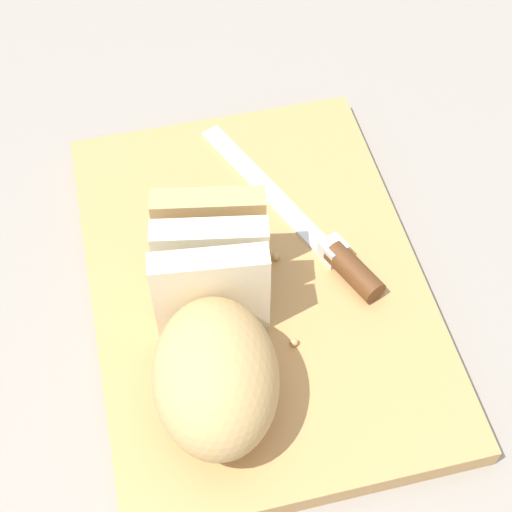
% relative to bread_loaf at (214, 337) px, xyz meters
% --- Properties ---
extents(ground_plane, '(3.00, 3.00, 0.00)m').
position_rel_bread_loaf_xyz_m(ground_plane, '(0.08, -0.05, -0.07)').
color(ground_plane, gray).
extents(cutting_board, '(0.41, 0.30, 0.02)m').
position_rel_bread_loaf_xyz_m(cutting_board, '(0.08, -0.05, -0.06)').
color(cutting_board, tan).
rests_on(cutting_board, ground_plane).
extents(bread_loaf, '(0.22, 0.12, 0.09)m').
position_rel_bread_loaf_xyz_m(bread_loaf, '(0.00, 0.00, 0.00)').
color(bread_loaf, tan).
rests_on(bread_loaf, cutting_board).
extents(bread_knife, '(0.24, 0.12, 0.02)m').
position_rel_bread_loaf_xyz_m(bread_knife, '(0.09, -0.12, -0.04)').
color(bread_knife, silver).
rests_on(bread_knife, cutting_board).
extents(crumb_near_knife, '(0.01, 0.01, 0.01)m').
position_rel_bread_loaf_xyz_m(crumb_near_knife, '(0.09, -0.07, -0.04)').
color(crumb_near_knife, tan).
rests_on(crumb_near_knife, cutting_board).
extents(crumb_near_loaf, '(0.01, 0.01, 0.01)m').
position_rel_bread_loaf_xyz_m(crumb_near_loaf, '(0.01, -0.07, -0.04)').
color(crumb_near_loaf, tan).
rests_on(crumb_near_loaf, cutting_board).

